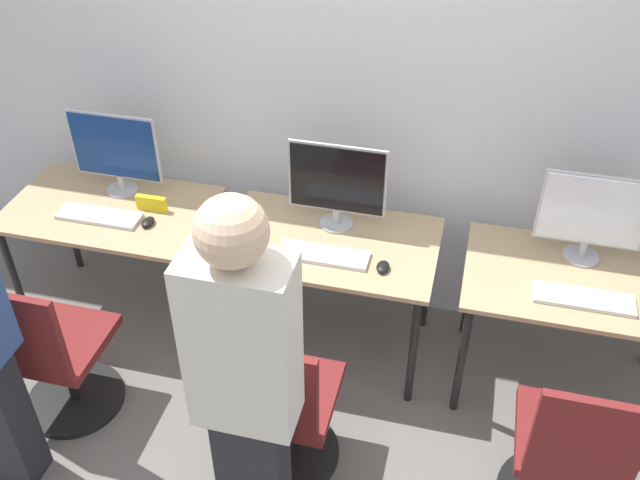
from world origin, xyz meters
name	(u,v)px	position (x,y,z in m)	size (l,w,h in m)	color
ground_plane	(314,388)	(0.00, 0.00, 0.00)	(20.00, 20.00, 0.00)	slate
wall_back	(353,70)	(0.00, 0.78, 1.40)	(12.00, 0.05, 2.80)	silver
desk_left	(112,220)	(-1.18, 0.33, 0.62)	(1.05, 0.65, 0.71)	tan
monitor_left	(115,151)	(-1.18, 0.49, 0.95)	(0.48, 0.17, 0.45)	#B2B2B7
keyboard_left	(99,216)	(-1.18, 0.23, 0.72)	(0.43, 0.14, 0.02)	silver
mouse_left	(148,222)	(-0.91, 0.23, 0.72)	(0.06, 0.09, 0.03)	black
office_chair_left	(55,359)	(-1.14, -0.42, 0.36)	(0.48, 0.48, 0.89)	black
desk_center	(330,254)	(0.00, 0.33, 0.62)	(1.05, 0.65, 0.71)	tan
monitor_center	(337,183)	(0.00, 0.47, 0.95)	(0.48, 0.17, 0.45)	#B2B2B7
keyboard_center	(324,255)	(0.00, 0.20, 0.72)	(0.43, 0.14, 0.02)	silver
mouse_center	(383,267)	(0.29, 0.17, 0.72)	(0.06, 0.09, 0.03)	black
office_chair_center	(282,413)	(-0.02, -0.47, 0.36)	(0.48, 0.48, 0.89)	black
person_center	(246,386)	(-0.02, -0.83, 0.94)	(0.36, 0.23, 1.71)	#232328
desk_right	(578,293)	(1.18, 0.33, 0.62)	(1.05, 0.65, 0.71)	tan
monitor_right	(593,215)	(1.18, 0.49, 0.95)	(0.48, 0.17, 0.45)	#B2B2B7
keyboard_right	(584,299)	(1.18, 0.18, 0.72)	(0.43, 0.14, 0.02)	silver
office_chair_right	(568,459)	(1.17, -0.41, 0.36)	(0.48, 0.48, 0.89)	black
placard_left	(151,203)	(-0.95, 0.36, 0.75)	(0.16, 0.03, 0.08)	yellow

